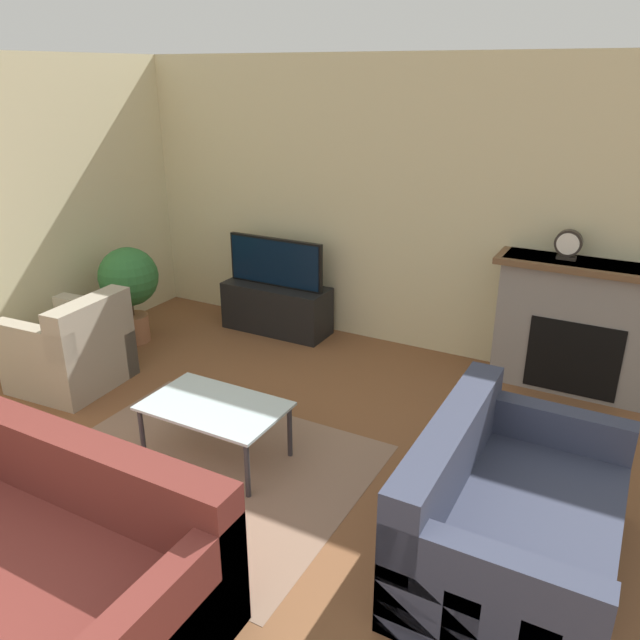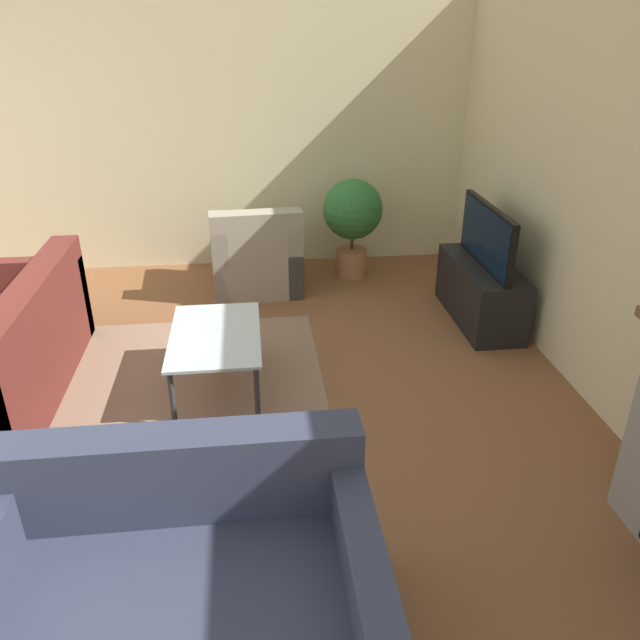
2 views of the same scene
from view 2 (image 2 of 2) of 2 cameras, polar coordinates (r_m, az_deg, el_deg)
wall_back at (r=4.33m, az=24.94°, el=10.48°), size 8.35×0.06×2.70m
wall_left at (r=6.37m, az=-9.98°, el=16.70°), size 0.06×8.06×2.70m
area_rug at (r=4.45m, az=-11.40°, el=-6.15°), size 2.16×1.80×0.00m
tv_stand at (r=5.42m, az=14.46°, el=2.48°), size 1.12×0.43×0.50m
tv at (r=5.25m, az=15.03°, el=7.45°), size 1.06×0.06×0.50m
couch_loveseat at (r=2.72m, az=-12.67°, el=-23.67°), size 1.00×1.52×0.82m
armchair_by_window at (r=5.89m, az=-5.91°, el=5.62°), size 0.84×0.86×0.82m
coffee_table at (r=4.25m, az=-9.54°, el=-1.74°), size 0.96×0.60×0.42m
potted_plant at (r=6.07m, az=3.00°, el=9.52°), size 0.57×0.57×0.97m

